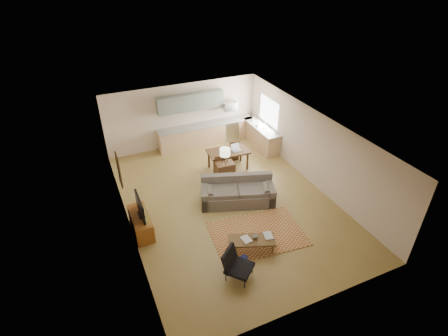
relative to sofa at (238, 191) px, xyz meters
name	(u,v)px	position (x,y,z in m)	size (l,w,h in m)	color
room	(228,167)	(-0.28, 0.17, 0.91)	(9.00, 9.00, 9.00)	olive
kitchen_counter_back	(207,134)	(0.62, 4.35, 0.02)	(4.26, 0.64, 0.92)	tan
kitchen_counter_right	(261,136)	(2.65, 3.17, 0.02)	(0.64, 2.26, 0.92)	tan
kitchen_range	(230,129)	(1.72, 4.35, 0.01)	(0.62, 0.62, 0.90)	#A5A8AD
kitchen_microwave	(230,106)	(1.72, 4.37, 1.11)	(0.62, 0.40, 0.35)	#A5A8AD
upper_cabinets	(191,102)	(0.02, 4.50, 1.51)	(2.80, 0.34, 0.70)	slate
window_right	(269,111)	(2.95, 3.17, 1.11)	(0.02, 1.40, 1.05)	white
wall_art_left	(119,170)	(-3.49, 1.07, 1.11)	(0.06, 0.42, 1.10)	olive
triptych	(180,107)	(-0.38, 4.64, 1.31)	(1.70, 0.04, 0.50)	beige
rug	(257,234)	(-0.14, -1.66, -0.43)	(2.70, 1.87, 0.02)	brown
sofa	(238,191)	(0.00, 0.00, 0.00)	(2.51, 1.09, 0.87)	brown
coffee_table	(251,245)	(-0.61, -2.15, -0.24)	(1.31, 0.52, 0.39)	#4A3112
book_a	(243,241)	(-0.87, -2.11, -0.03)	(0.26, 0.33, 0.03)	maroon
book_b	(264,236)	(-0.23, -2.18, -0.04)	(0.31, 0.38, 0.03)	navy
vase	(255,236)	(-0.49, -2.14, 0.04)	(0.19, 0.19, 0.17)	black
armchair	(240,266)	(-1.35, -2.89, -0.02)	(0.72, 0.72, 0.83)	black
tv_credenza	(141,223)	(-3.26, -0.13, -0.13)	(0.51, 1.32, 0.61)	brown
tv	(140,207)	(-3.21, -0.13, 0.48)	(0.10, 1.02, 0.61)	black
console_table	(225,172)	(0.13, 1.32, -0.06)	(0.65, 0.44, 0.76)	#3E2614
table_lamp	(225,156)	(0.13, 1.32, 0.63)	(0.37, 0.37, 0.61)	beige
dining_table	(228,160)	(0.60, 2.07, -0.05)	(1.54, 0.88, 0.78)	#3E2614
dining_chair_near	(223,169)	(0.10, 1.43, 0.03)	(0.44, 0.46, 0.92)	#3E2614
dining_chair_far	(233,149)	(1.10, 2.71, -0.01)	(0.41, 0.43, 0.86)	#3E2614
laptop	(237,148)	(0.90, 1.97, 0.46)	(0.33, 0.25, 0.25)	#A5A8AD
soap_bottle	(253,120)	(2.55, 3.75, 0.58)	(0.10, 0.10, 0.19)	beige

